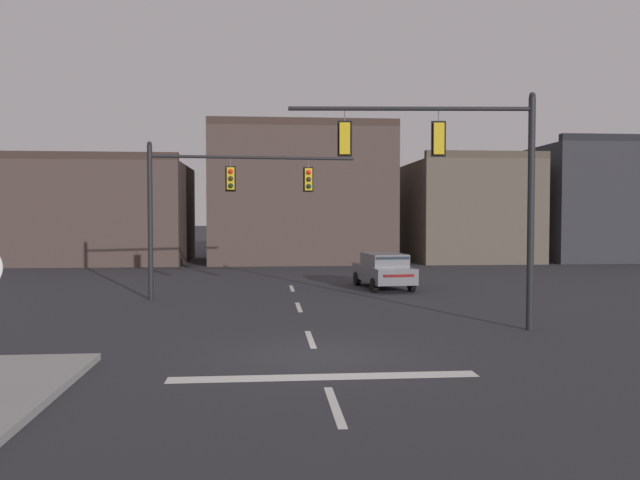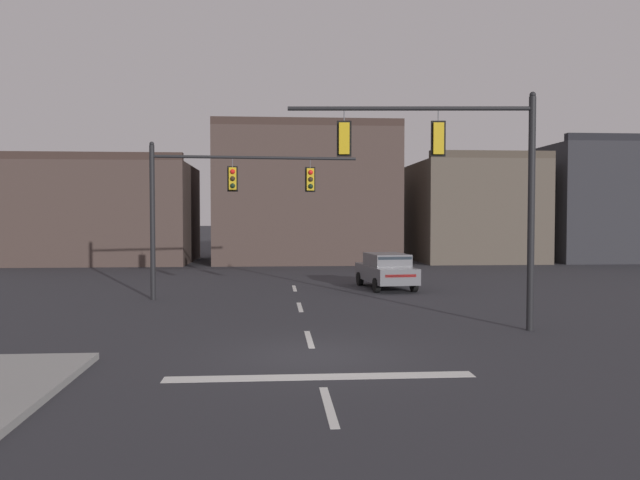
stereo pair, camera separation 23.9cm
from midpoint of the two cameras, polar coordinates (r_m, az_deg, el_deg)
ground_plane at (r=15.25m, az=-0.79°, el=-10.36°), size 400.00×400.00×0.00m
stop_bar_paint at (r=13.31m, az=-0.16°, el=-12.21°), size 6.40×0.50×0.01m
lane_centreline at (r=17.21m, az=-1.28°, el=-8.91°), size 0.16×26.40×0.01m
signal_mast_near_side at (r=18.72m, az=12.21°, el=6.32°), size 7.08×0.74×6.86m
signal_mast_far_side at (r=25.64m, az=-9.69°, el=4.22°), size 8.24×0.75×6.23m
car_lot_nearside at (r=29.02m, az=5.50°, el=-2.68°), size 2.31×4.60×1.61m
building_row at (r=47.15m, az=4.46°, el=3.11°), size 49.64×10.37×9.76m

